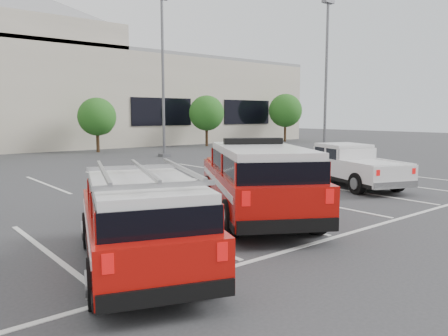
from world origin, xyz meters
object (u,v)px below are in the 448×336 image
object	(u,v)px
tree_mid_right	(98,118)
tree_far_right	(286,112)
light_pole_right	(326,78)
tree_right	(207,114)
white_pickup	(349,169)
ladder_suv	(142,228)
fire_chief_suv	(257,186)
light_pole_mid	(163,77)

from	to	relation	value
tree_mid_right	tree_far_right	world-z (taller)	tree_far_right
tree_mid_right	light_pole_right	distance (m)	16.47
light_pole_right	tree_right	bearing A→B (deg)	94.31
white_pickup	ladder_suv	xyz separation A→B (m)	(-10.79, -3.22, 0.11)
white_pickup	tree_mid_right	bearing A→B (deg)	114.33
fire_chief_suv	white_pickup	world-z (taller)	fire_chief_suv
light_pole_right	fire_chief_suv	bearing A→B (deg)	-147.29
tree_right	tree_mid_right	bearing A→B (deg)	-180.00
tree_right	light_pole_right	world-z (taller)	light_pole_right
white_pickup	ladder_suv	world-z (taller)	ladder_suv
tree_mid_right	light_pole_mid	size ratio (longest dim) A/B	0.39
white_pickup	ladder_suv	distance (m)	11.26
tree_far_right	ladder_suv	bearing A→B (deg)	-140.89
tree_far_right	white_pickup	size ratio (longest dim) A/B	0.88
light_pole_right	white_pickup	world-z (taller)	light_pole_right
tree_far_right	tree_right	bearing A→B (deg)	-180.00
tree_mid_right	tree_far_right	bearing A→B (deg)	0.00
tree_far_right	fire_chief_suv	xyz separation A→B (m)	(-25.14, -22.35, -2.18)
fire_chief_suv	ladder_suv	distance (m)	4.60
fire_chief_suv	ladder_suv	xyz separation A→B (m)	(-4.31, -1.59, -0.12)
light_pole_right	ladder_suv	bearing A→B (deg)	-149.69
tree_right	white_pickup	xyz separation A→B (m)	(-8.66, -20.73, -2.13)
fire_chief_suv	white_pickup	size ratio (longest dim) A/B	1.14
tree_right	white_pickup	bearing A→B (deg)	-112.68
tree_mid_right	tree_far_right	size ratio (longest dim) A/B	0.82
tree_far_right	light_pole_right	bearing A→B (deg)	-127.04
light_pole_right	ladder_suv	xyz separation A→B (m)	(-20.36, -11.90, -4.44)
white_pickup	ladder_suv	bearing A→B (deg)	-142.76
light_pole_mid	ladder_suv	xyz separation A→B (m)	(-11.36, -17.90, -4.44)
tree_right	ladder_suv	distance (m)	30.92
fire_chief_suv	white_pickup	xyz separation A→B (m)	(6.48, 1.62, -0.23)
tree_right	light_pole_right	size ratio (longest dim) A/B	0.43
tree_right	light_pole_right	xyz separation A→B (m)	(0.91, -12.05, 2.41)
tree_mid_right	ladder_suv	bearing A→B (deg)	-111.54
tree_far_right	white_pickup	bearing A→B (deg)	-132.00
tree_mid_right	fire_chief_suv	bearing A→B (deg)	-102.95
light_pole_mid	fire_chief_suv	world-z (taller)	light_pole_mid
fire_chief_suv	tree_far_right	bearing A→B (deg)	72.25
light_pole_right	white_pickup	distance (m)	13.70
light_pole_mid	light_pole_right	distance (m)	10.82
light_pole_mid	ladder_suv	bearing A→B (deg)	-122.40
tree_far_right	ladder_suv	distance (m)	38.03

